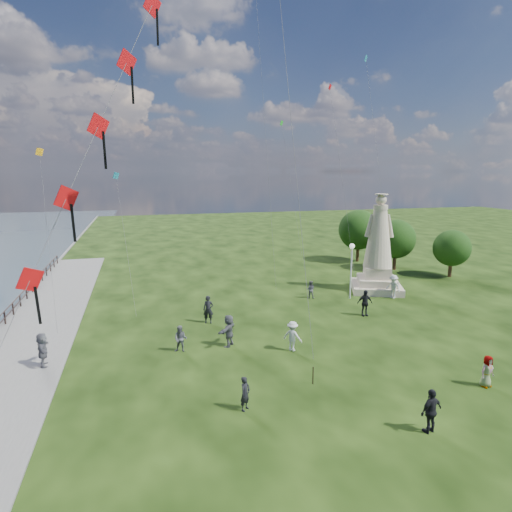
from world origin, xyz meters
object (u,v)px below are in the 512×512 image
object	(u,v)px
person_4	(487,371)
person_1	(181,339)
person_2	(292,336)
person_9	(365,303)
person_5	(43,351)
person_7	(310,289)
lamppost	(352,259)
person_11	(229,330)
person_0	(245,393)
person_3	(431,411)
statue	(378,255)
person_8	(393,287)
person_6	(208,310)

from	to	relation	value
person_4	person_1	bearing A→B (deg)	139.92
person_2	person_9	bearing A→B (deg)	-105.72
person_5	person_7	distance (m)	20.13
lamppost	person_11	distance (m)	13.62
person_4	person_9	distance (m)	10.82
lamppost	person_0	world-z (taller)	lamppost
person_1	person_3	size ratio (longest dim) A/B	0.85
person_9	person_11	xyz separation A→B (m)	(-10.50, -2.73, 0.01)
statue	lamppost	size ratio (longest dim) A/B	1.84
person_8	statue	bearing A→B (deg)	157.90
person_0	person_2	size ratio (longest dim) A/B	0.87
statue	person_5	xyz separation A→B (m)	(-24.87, -8.65, -2.24)
lamppost	person_7	world-z (taller)	lamppost
person_2	person_4	bearing A→B (deg)	-177.79
lamppost	person_6	bearing A→B (deg)	-167.48
lamppost	person_2	bearing A→B (deg)	-133.62
statue	person_0	world-z (taller)	statue
person_4	person_9	xyz separation A→B (m)	(-0.45, 10.81, 0.17)
person_0	person_7	bearing A→B (deg)	15.52
person_2	person_4	size ratio (longest dim) A/B	1.13
person_4	person_7	xyz separation A→B (m)	(-2.52, 15.90, -0.05)
person_8	person_2	bearing A→B (deg)	-80.65
person_1	person_7	size ratio (longest dim) A/B	1.07
statue	person_3	xyz separation A→B (m)	(-8.91, -18.95, -2.24)
person_4	person_11	distance (m)	13.61
person_8	person_11	size ratio (longest dim) A/B	1.01
person_2	person_1	bearing A→B (deg)	28.98
person_1	person_2	distance (m)	6.42
lamppost	person_5	distance (m)	22.81
person_5	lamppost	bearing A→B (deg)	-80.89
statue	person_4	distance (m)	17.12
statue	person_6	xyz separation A→B (m)	(-15.39, -4.22, -2.20)
lamppost	person_1	xyz separation A→B (m)	(-14.37, -7.01, -2.49)
person_3	person_8	xyz separation A→B (m)	(9.00, 16.55, 0.05)
person_1	person_5	size ratio (longest dim) A/B	0.85
person_9	person_6	bearing A→B (deg)	177.52
person_8	person_1	bearing A→B (deg)	-95.17
statue	person_6	distance (m)	16.11
person_8	person_11	world-z (taller)	person_8
person_2	person_3	bearing A→B (deg)	148.65
person_3	person_6	size ratio (longest dim) A/B	0.96
person_0	person_8	xyz separation A→B (m)	(15.68, 13.04, 0.21)
person_6	person_2	bearing A→B (deg)	-42.72
person_1	person_2	bearing A→B (deg)	7.52
person_3	person_11	world-z (taller)	person_11
person_2	person_9	world-z (taller)	person_9
lamppost	person_6	distance (m)	12.58
statue	person_11	xyz separation A→B (m)	(-14.85, -8.42, -2.20)
person_9	lamppost	bearing A→B (deg)	81.25
person_11	person_3	bearing A→B (deg)	68.10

